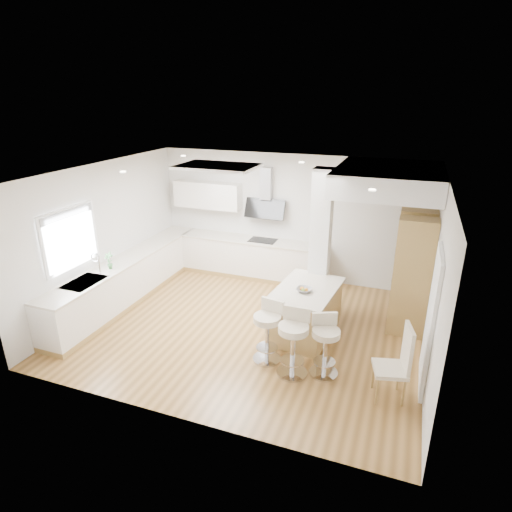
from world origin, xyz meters
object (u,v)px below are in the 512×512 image
at_px(bar_stool_a, 268,328).
at_px(bar_stool_b, 293,339).
at_px(peninsula, 306,311).
at_px(bar_stool_c, 325,342).
at_px(dining_chair, 399,361).

distance_m(bar_stool_a, bar_stool_b, 0.52).
distance_m(peninsula, bar_stool_a, 1.04).
xyz_separation_m(bar_stool_a, bar_stool_c, (0.92, -0.05, -0.02)).
bearing_deg(dining_chair, peninsula, 128.07).
bearing_deg(dining_chair, bar_stool_b, 163.66).
bearing_deg(bar_stool_b, bar_stool_a, 155.12).
xyz_separation_m(peninsula, dining_chair, (1.59, -1.23, 0.15)).
height_order(peninsula, bar_stool_b, bar_stool_b).
height_order(bar_stool_a, bar_stool_b, bar_stool_b).
bearing_deg(bar_stool_c, bar_stool_b, 175.96).
relative_size(peninsula, bar_stool_c, 1.60).
xyz_separation_m(bar_stool_c, dining_chair, (1.04, -0.21, 0.06)).
bearing_deg(bar_stool_a, bar_stool_c, 8.49).
relative_size(peninsula, bar_stool_b, 1.47).
height_order(bar_stool_c, dining_chair, dining_chair).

